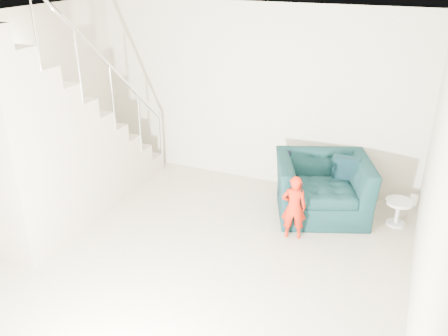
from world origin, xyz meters
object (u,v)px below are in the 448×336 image
at_px(armchair, 322,187).
at_px(staircase, 51,154).
at_px(toddler, 294,207).
at_px(side_table, 398,209).

distance_m(armchair, staircase, 3.62).
bearing_deg(toddler, side_table, -161.01).
relative_size(toddler, side_table, 2.42).
distance_m(side_table, staircase, 4.59).
distance_m(toddler, side_table, 1.47).
xyz_separation_m(side_table, staircase, (-4.25, -1.58, 0.71)).
relative_size(armchair, staircase, 0.34).
bearing_deg(armchair, side_table, -15.63).
bearing_deg(toddler, staircase, -1.76).
xyz_separation_m(armchair, staircase, (-3.25, -1.50, 0.55)).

